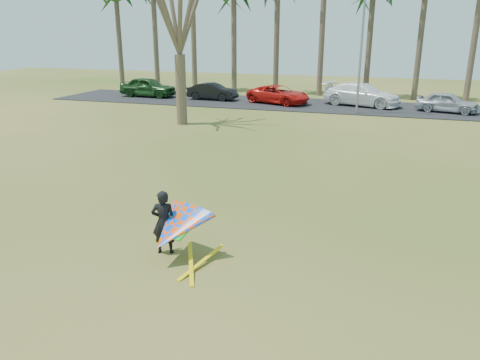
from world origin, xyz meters
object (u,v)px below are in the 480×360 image
(car_4, at_px, (447,102))
(kite_flyer, at_px, (174,228))
(car_1, at_px, (212,91))
(car_2, at_px, (278,94))
(car_3, at_px, (362,94))
(car_0, at_px, (148,87))
(bare_tree_left, at_px, (178,6))
(streetlight, at_px, (364,48))

(car_4, xyz_separation_m, kite_flyer, (-8.58, -25.94, 0.09))
(car_1, relative_size, car_4, 1.02)
(car_2, distance_m, car_4, 12.22)
(car_3, distance_m, kite_flyer, 27.32)
(car_4, distance_m, kite_flyer, 27.32)
(car_3, bearing_deg, car_4, -85.55)
(car_0, bearing_deg, car_4, -90.71)
(bare_tree_left, relative_size, kite_flyer, 4.06)
(car_3, distance_m, car_4, 6.06)
(streetlight, height_order, car_2, streetlight)
(bare_tree_left, height_order, car_1, bare_tree_left)
(car_4, bearing_deg, car_0, 102.59)
(kite_flyer, bearing_deg, car_1, 109.27)
(car_0, xyz_separation_m, car_2, (11.67, -0.40, -0.13))
(car_1, bearing_deg, bare_tree_left, -166.12)
(streetlight, bearing_deg, car_3, 91.67)
(car_1, distance_m, car_2, 5.69)
(streetlight, distance_m, car_0, 18.70)
(car_3, bearing_deg, car_0, 108.00)
(bare_tree_left, relative_size, car_3, 1.66)
(car_3, bearing_deg, streetlight, -161.91)
(bare_tree_left, xyz_separation_m, car_0, (-7.91, 10.22, -6.03))
(car_2, xyz_separation_m, kite_flyer, (3.63, -26.30, 0.09))
(car_0, height_order, car_2, car_0)
(streetlight, xyz_separation_m, kite_flyer, (-2.77, -23.48, -3.62))
(car_0, bearing_deg, bare_tree_left, -141.14)
(car_3, relative_size, car_4, 1.44)
(car_0, distance_m, car_1, 5.99)
(kite_flyer, bearing_deg, streetlight, 83.28)
(car_2, bearing_deg, car_3, -61.88)
(car_0, relative_size, car_2, 0.97)
(car_2, xyz_separation_m, car_3, (6.29, 0.90, 0.15))
(streetlight, distance_m, car_4, 7.32)
(car_3, height_order, car_4, car_3)
(car_1, bearing_deg, car_2, -90.37)
(streetlight, height_order, car_1, streetlight)
(bare_tree_left, distance_m, car_0, 14.26)
(car_4, bearing_deg, car_3, 92.43)
(car_2, relative_size, car_3, 0.86)
(car_0, relative_size, kite_flyer, 2.04)
(car_0, distance_m, car_4, 23.90)
(car_1, height_order, car_4, car_4)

